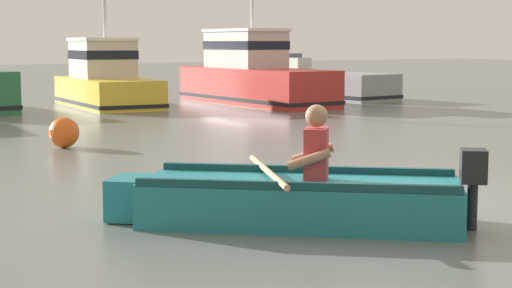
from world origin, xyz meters
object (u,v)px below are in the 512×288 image
at_px(rowboat_with_person, 294,199).
at_px(mooring_buoy, 64,133).
at_px(moored_boat_yellow, 106,81).
at_px(moored_boat_grey, 309,85).
at_px(moored_boat_red, 252,76).

relative_size(rowboat_with_person, mooring_buoy, 6.23).
distance_m(moored_boat_yellow, mooring_buoy, 9.35).
bearing_deg(moored_boat_yellow, mooring_buoy, -114.76).
bearing_deg(mooring_buoy, moored_boat_grey, 39.01).
relative_size(moored_boat_yellow, mooring_buoy, 8.81).
xyz_separation_m(moored_boat_red, moored_boat_grey, (3.16, 1.69, -0.42)).
height_order(rowboat_with_person, moored_boat_yellow, moored_boat_yellow).
height_order(moored_boat_yellow, moored_boat_grey, moored_boat_yellow).
height_order(rowboat_with_person, moored_boat_red, moored_boat_red).
xyz_separation_m(moored_boat_red, mooring_buoy, (-7.99, -7.34, -0.56)).
distance_m(moored_boat_red, moored_boat_grey, 3.61).
bearing_deg(moored_boat_yellow, rowboat_with_person, -103.86).
bearing_deg(moored_boat_yellow, moored_boat_red, -15.61).
distance_m(rowboat_with_person, moored_boat_grey, 19.53).
bearing_deg(moored_boat_grey, moored_boat_yellow, -175.64).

